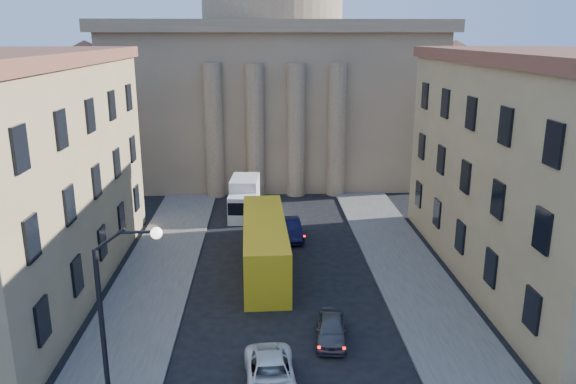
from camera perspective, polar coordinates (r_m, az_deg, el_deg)
name	(u,v)px	position (r m, az deg, el deg)	size (l,w,h in m)	color
sidewalk_left	(139,314)	(34.18, -14.86, -11.90)	(5.00, 60.00, 0.15)	#4F4C48
sidewalk_right	(430,308)	(34.80, 14.26, -11.33)	(5.00, 60.00, 0.15)	#4F4C48
church	(273,68)	(67.15, -1.56, 12.53)	(68.02, 28.76, 36.60)	#79624A
building_left	(2,175)	(37.97, -27.03, 1.52)	(11.60, 26.60, 14.70)	tan
building_right	(553,169)	(39.08, 25.34, 2.09)	(11.60, 26.60, 14.70)	tan
street_lamp	(115,316)	(22.85, -17.15, -11.92)	(2.62, 0.44, 8.83)	black
car_left_mid	(271,375)	(26.81, -1.78, -18.13)	(2.29, 4.96, 1.38)	silver
car_right_far	(331,329)	(30.50, 4.42, -13.69)	(1.56, 3.88, 1.32)	#454449
car_right_distant	(290,229)	(44.52, 0.20, -3.76)	(1.62, 4.63, 1.53)	black
city_bus	(265,243)	(38.43, -2.39, -5.24)	(3.19, 12.46, 3.49)	gold
box_truck	(244,198)	(50.04, -4.48, -0.66)	(2.73, 6.08, 3.26)	silver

